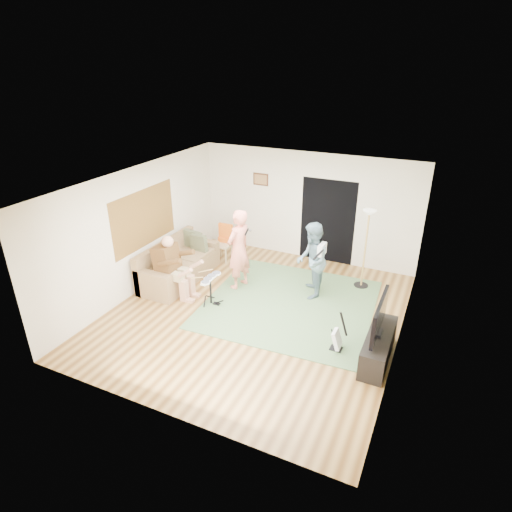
{
  "coord_description": "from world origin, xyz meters",
  "views": [
    {
      "loc": [
        3.11,
        -6.67,
        4.7
      ],
      "look_at": [
        -0.13,
        0.3,
        1.12
      ],
      "focal_mm": 30.0,
      "sensor_mm": 36.0,
      "label": 1
    }
  ],
  "objects": [
    {
      "name": "sofa",
      "position": [
        -2.3,
        0.59,
        0.29
      ],
      "size": [
        0.9,
        2.18,
        0.88
      ],
      "color": "olive",
      "rests_on": "floor"
    },
    {
      "name": "singer",
      "position": [
        -0.8,
        0.85,
        0.91
      ],
      "size": [
        0.58,
        0.74,
        1.81
      ],
      "primitive_type": "imported",
      "rotation": [
        0.0,
        0.0,
        -1.81
      ],
      "color": "#E57963",
      "rests_on": "floor"
    },
    {
      "name": "ceiling",
      "position": [
        0.0,
        0.0,
        2.7
      ],
      "size": [
        6.0,
        6.0,
        0.0
      ],
      "primitive_type": "plane",
      "rotation": [
        3.14,
        0.0,
        0.0
      ],
      "color": "white",
      "rests_on": "walls"
    },
    {
      "name": "guitarist",
      "position": [
        0.77,
        1.15,
        0.83
      ],
      "size": [
        0.86,
        0.97,
        1.65
      ],
      "primitive_type": "imported",
      "rotation": [
        0.0,
        0.0,
        -1.23
      ],
      "color": "slate",
      "rests_on": "floor"
    },
    {
      "name": "television",
      "position": [
        2.45,
        -0.44,
        0.85
      ],
      "size": [
        0.06,
        1.16,
        0.6
      ],
      "primitive_type": "cube",
      "color": "black",
      "rests_on": "tv_cabinet"
    },
    {
      "name": "guitar_spare",
      "position": [
        1.81,
        -0.49,
        0.22
      ],
      "size": [
        0.28,
        0.25,
        0.79
      ],
      "color": "black",
      "rests_on": "floor"
    },
    {
      "name": "microphone",
      "position": [
        -0.6,
        0.85,
        1.35
      ],
      "size": [
        0.06,
        0.06,
        0.24
      ],
      "primitive_type": null,
      "color": "black",
      "rests_on": "singer"
    },
    {
      "name": "tv_cabinet",
      "position": [
        2.5,
        -0.44,
        0.25
      ],
      "size": [
        0.4,
        1.4,
        0.5
      ],
      "primitive_type": "cube",
      "color": "black",
      "rests_on": "floor"
    },
    {
      "name": "picture_frame",
      "position": [
        -1.25,
        2.99,
        1.9
      ],
      "size": [
        0.42,
        0.03,
        0.32
      ],
      "primitive_type": "cube",
      "color": "#3F2314",
      "rests_on": "walls"
    },
    {
      "name": "guitar_held",
      "position": [
        0.97,
        1.15,
        1.13
      ],
      "size": [
        0.16,
        0.61,
        0.26
      ],
      "primitive_type": null,
      "rotation": [
        0.0,
        0.0,
        -0.06
      ],
      "color": "silver",
      "rests_on": "guitarist"
    },
    {
      "name": "walls",
      "position": [
        0.0,
        0.0,
        1.35
      ],
      "size": [
        5.5,
        6.0,
        2.7
      ],
      "primitive_type": null,
      "color": "beige",
      "rests_on": "floor"
    },
    {
      "name": "floor",
      "position": [
        0.0,
        0.0,
        0.0
      ],
      "size": [
        6.0,
        6.0,
        0.0
      ],
      "primitive_type": "plane",
      "color": "brown",
      "rests_on": "ground"
    },
    {
      "name": "dining_chair",
      "position": [
        -1.8,
        1.94,
        0.33
      ],
      "size": [
        0.4,
        0.41,
        0.92
      ],
      "rotation": [
        0.0,
        0.0,
        0.01
      ],
      "color": "tan",
      "rests_on": "floor"
    },
    {
      "name": "torchiere_lamp",
      "position": [
        1.69,
        2.02,
        1.24
      ],
      "size": [
        0.32,
        0.32,
        1.8
      ],
      "color": "black",
      "rests_on": "floor"
    },
    {
      "name": "window_blinds",
      "position": [
        -2.74,
        0.2,
        1.55
      ],
      "size": [
        0.0,
        2.05,
        2.05
      ],
      "primitive_type": "plane",
      "rotation": [
        1.57,
        0.0,
        1.57
      ],
      "color": "brown",
      "rests_on": "walls"
    },
    {
      "name": "area_rug",
      "position": [
        0.5,
        0.62,
        0.01
      ],
      "size": [
        3.55,
        3.49,
        0.02
      ],
      "primitive_type": "cube",
      "rotation": [
        0.0,
        0.0,
        0.05
      ],
      "color": "#4B6E43",
      "rests_on": "floor"
    },
    {
      "name": "doorway",
      "position": [
        0.55,
        2.99,
        1.05
      ],
      "size": [
        2.1,
        0.0,
        2.1
      ],
      "primitive_type": "plane",
      "rotation": [
        1.57,
        0.0,
        0.0
      ],
      "color": "black",
      "rests_on": "walls"
    },
    {
      "name": "drum_kit",
      "position": [
        -1.0,
        -0.06,
        0.28
      ],
      "size": [
        0.35,
        0.63,
        0.64
      ],
      "color": "black",
      "rests_on": "floor"
    },
    {
      "name": "drummer",
      "position": [
        -1.87,
        -0.06,
        0.53
      ],
      "size": [
        0.89,
        0.5,
        1.36
      ],
      "color": "#583818",
      "rests_on": "sofa"
    }
  ]
}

